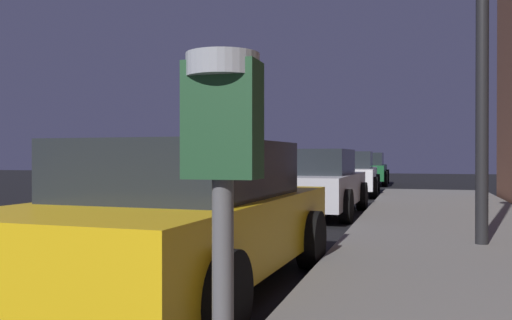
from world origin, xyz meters
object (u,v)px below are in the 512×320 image
at_px(car_silver, 313,183).
at_px(car_green, 365,169).
at_px(parking_meter, 223,187).
at_px(car_white, 347,174).
at_px(car_yellow_cab, 184,215).

height_order(car_silver, car_green, same).
distance_m(parking_meter, car_white, 16.77).
distance_m(parking_meter, car_yellow_cab, 3.93).
relative_size(parking_meter, car_white, 0.33).
xyz_separation_m(car_white, car_green, (-0.00, 6.62, 0.01)).
bearing_deg(car_green, car_white, -90.00).
height_order(car_yellow_cab, car_white, same).
distance_m(parking_meter, car_silver, 10.60).
height_order(car_white, car_green, same).
xyz_separation_m(car_yellow_cab, car_green, (0.00, 19.77, -0.00)).
bearing_deg(car_white, car_green, 90.00).
distance_m(car_silver, car_green, 12.85).
xyz_separation_m(car_silver, car_white, (0.00, 6.23, -0.00)).
bearing_deg(car_white, car_yellow_cab, -90.00).
bearing_deg(parking_meter, car_green, 94.10).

